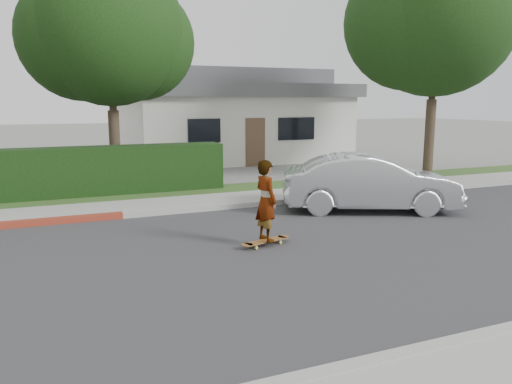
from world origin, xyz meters
TOP-DOWN VIEW (x-y plane):
  - ground at (0.00, 0.00)m, footprint 120.00×120.00m
  - road at (0.00, 0.00)m, footprint 60.00×8.00m
  - curb_far at (0.00, 4.10)m, footprint 60.00×0.20m
  - sidewalk_far at (0.00, 5.00)m, footprint 60.00×1.60m
  - planting_strip at (0.00, 6.60)m, footprint 60.00×1.60m
  - tree_center at (1.49, 9.19)m, footprint 5.66×4.84m
  - tree_right at (12.49, 6.69)m, footprint 6.32×5.60m
  - house at (8.00, 16.00)m, footprint 10.60×8.60m
  - skateboard at (3.27, 0.59)m, footprint 1.17×0.53m
  - skateboarder at (3.27, 0.59)m, footprint 0.46×0.63m
  - car_silver at (7.05, 2.50)m, footprint 4.70×3.25m

SIDE VIEW (x-z plane):
  - ground at x=0.00m, z-range 0.00..0.00m
  - road at x=0.00m, z-range 0.00..0.01m
  - planting_strip at x=0.00m, z-range 0.00..0.10m
  - sidewalk_far at x=0.00m, z-range 0.00..0.12m
  - curb_far at x=0.00m, z-range 0.00..0.15m
  - skateboard at x=3.27m, z-range 0.05..0.15m
  - car_silver at x=7.05m, z-range 0.00..1.47m
  - skateboarder at x=3.27m, z-range 0.12..1.71m
  - house at x=8.00m, z-range -0.05..4.25m
  - tree_center at x=1.49m, z-range 1.18..8.62m
  - tree_right at x=12.49m, z-range 1.35..9.91m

